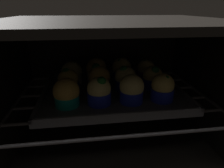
% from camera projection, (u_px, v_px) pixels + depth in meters
% --- Properties ---
extents(oven_cavity, '(0.59, 0.47, 0.37)m').
position_uv_depth(oven_cavity, '(111.00, 81.00, 0.59)').
color(oven_cavity, black).
rests_on(oven_cavity, ground).
extents(oven_rack, '(0.55, 0.42, 0.01)m').
position_uv_depth(oven_rack, '(113.00, 97.00, 0.57)').
color(oven_rack, '#4C494C').
rests_on(oven_rack, oven_cavity).
extents(baking_tray, '(0.40, 0.32, 0.02)m').
position_uv_depth(baking_tray, '(112.00, 92.00, 0.58)').
color(baking_tray, '#4C4C51').
rests_on(baking_tray, oven_rack).
extents(muffin_row0_col0, '(0.07, 0.07, 0.07)m').
position_uv_depth(muffin_row0_col0, '(67.00, 93.00, 0.47)').
color(muffin_row0_col0, '#0C8C84').
rests_on(muffin_row0_col0, baking_tray).
extents(muffin_row0_col1, '(0.06, 0.06, 0.08)m').
position_uv_depth(muffin_row0_col1, '(99.00, 92.00, 0.48)').
color(muffin_row0_col1, '#1928B7').
rests_on(muffin_row0_col1, baking_tray).
extents(muffin_row0_col2, '(0.06, 0.06, 0.07)m').
position_uv_depth(muffin_row0_col2, '(132.00, 89.00, 0.49)').
color(muffin_row0_col2, '#1928B7').
rests_on(muffin_row0_col2, baking_tray).
extents(muffin_row0_col3, '(0.06, 0.06, 0.07)m').
position_uv_depth(muffin_row0_col3, '(163.00, 88.00, 0.50)').
color(muffin_row0_col3, '#1928B7').
rests_on(muffin_row0_col3, baking_tray).
extents(muffin_row1_col0, '(0.06, 0.06, 0.07)m').
position_uv_depth(muffin_row1_col0, '(68.00, 82.00, 0.55)').
color(muffin_row1_col0, '#1928B7').
rests_on(muffin_row1_col0, baking_tray).
extents(muffin_row1_col1, '(0.06, 0.06, 0.08)m').
position_uv_depth(muffin_row1_col1, '(99.00, 79.00, 0.56)').
color(muffin_row1_col1, '#1928B7').
rests_on(muffin_row1_col1, baking_tray).
extents(muffin_row1_col2, '(0.06, 0.06, 0.08)m').
position_uv_depth(muffin_row1_col2, '(125.00, 79.00, 0.57)').
color(muffin_row1_col2, '#1928B7').
rests_on(muffin_row1_col2, baking_tray).
extents(muffin_row1_col3, '(0.06, 0.06, 0.07)m').
position_uv_depth(muffin_row1_col3, '(153.00, 78.00, 0.58)').
color(muffin_row1_col3, '#1928B7').
rests_on(muffin_row1_col3, baking_tray).
extents(muffin_row2_col0, '(0.07, 0.07, 0.07)m').
position_uv_depth(muffin_row2_col0, '(72.00, 73.00, 0.62)').
color(muffin_row2_col0, silver).
rests_on(muffin_row2_col0, baking_tray).
extents(muffin_row2_col1, '(0.07, 0.07, 0.08)m').
position_uv_depth(muffin_row2_col1, '(97.00, 71.00, 0.63)').
color(muffin_row2_col1, silver).
rests_on(muffin_row2_col1, baking_tray).
extents(muffin_row2_col2, '(0.06, 0.06, 0.08)m').
position_uv_depth(muffin_row2_col2, '(122.00, 70.00, 0.64)').
color(muffin_row2_col2, '#1928B7').
rests_on(muffin_row2_col2, baking_tray).
extents(muffin_row2_col3, '(0.06, 0.06, 0.07)m').
position_uv_depth(muffin_row2_col3, '(146.00, 70.00, 0.65)').
color(muffin_row2_col3, '#7A238C').
rests_on(muffin_row2_col3, baking_tray).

